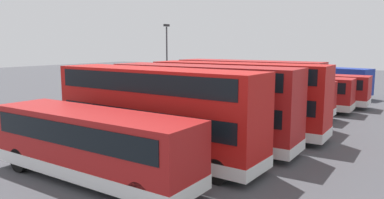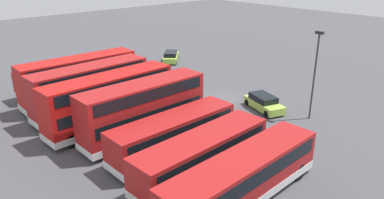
{
  "view_description": "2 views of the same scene",
  "coord_description": "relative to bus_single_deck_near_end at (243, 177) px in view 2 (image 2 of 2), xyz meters",
  "views": [
    {
      "loc": [
        22.56,
        22.65,
        5.67
      ],
      "look_at": [
        -2.65,
        5.33,
        1.13
      ],
      "focal_mm": 34.36,
      "sensor_mm": 36.0,
      "label": 1
    },
    {
      "loc": [
        -24.09,
        26.13,
        13.51
      ],
      "look_at": [
        -0.76,
        4.82,
        1.37
      ],
      "focal_mm": 34.46,
      "sensor_mm": 36.0,
      "label": 2
    }
  ],
  "objects": [
    {
      "name": "bus_double_decker_fifth",
      "position": [
        14.31,
        0.25,
        0.83
      ],
      "size": [
        3.04,
        11.59,
        4.55
      ],
      "color": "#B71411",
      "rests_on": "ground"
    },
    {
      "name": "bus_single_deck_far_end",
      "position": [
        25.21,
        -0.75,
        -0.0
      ],
      "size": [
        2.72,
        10.12,
        2.95
      ],
      "color": "#A51919",
      "rests_on": "ground"
    },
    {
      "name": "bus_double_decker_sixth",
      "position": [
        18.03,
        0.05,
        0.83
      ],
      "size": [
        2.95,
        11.1,
        4.55
      ],
      "color": "#A51919",
      "rests_on": "ground"
    },
    {
      "name": "bus_single_deck_second",
      "position": [
        3.44,
        0.01,
        -0.0
      ],
      "size": [
        2.96,
        10.49,
        2.95
      ],
      "color": "#A51919",
      "rests_on": "ground"
    },
    {
      "name": "ground_plane",
      "position": [
        12.55,
        -11.55,
        -1.62
      ],
      "size": [
        140.0,
        140.0,
        0.0
      ],
      "primitive_type": "plane",
      "color": "#47474C"
    },
    {
      "name": "bus_double_decker_fourth",
      "position": [
        10.8,
        -0.65,
        0.82
      ],
      "size": [
        2.63,
        10.7,
        4.55
      ],
      "color": "#A51919",
      "rests_on": "ground"
    },
    {
      "name": "bus_double_decker_seventh",
      "position": [
        21.42,
        -0.52,
        0.83
      ],
      "size": [
        2.78,
        11.51,
        4.55
      ],
      "color": "#B71411",
      "rests_on": "ground"
    },
    {
      "name": "lamp_post_tall",
      "position": [
        3.77,
        -13.73,
        3.0
      ],
      "size": [
        0.7,
        0.3,
        7.88
      ],
      "color": "#38383D",
      "rests_on": "ground"
    },
    {
      "name": "bus_single_deck_third",
      "position": [
        7.09,
        -0.61,
        -0.0
      ],
      "size": [
        2.65,
        10.27,
        2.95
      ],
      "color": "#A51919",
      "rests_on": "ground"
    },
    {
      "name": "bus_single_deck_near_end",
      "position": [
        0.0,
        0.0,
        0.0
      ],
      "size": [
        2.92,
        11.85,
        2.95
      ],
      "color": "#A51919",
      "rests_on": "ground"
    },
    {
      "name": "car_small_green",
      "position": [
        7.84,
        -12.35,
        -0.92
      ],
      "size": [
        4.74,
        3.06,
        1.43
      ],
      "color": "#A5D14C",
      "rests_on": "ground"
    },
    {
      "name": "car_hatchback_silver",
      "position": [
        27.41,
        -17.01,
        -0.92
      ],
      "size": [
        4.48,
        4.48,
        1.43
      ],
      "color": "#A5D14C",
      "rests_on": "ground"
    }
  ]
}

